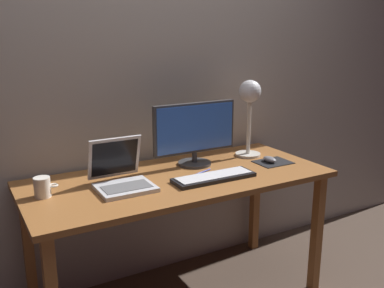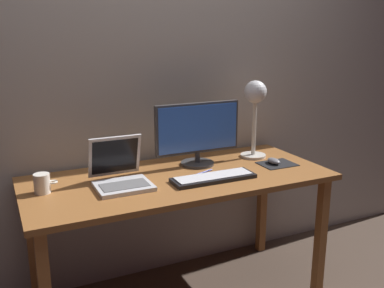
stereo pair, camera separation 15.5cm
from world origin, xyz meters
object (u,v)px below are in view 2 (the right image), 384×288
Objects in this scene: keyboard_main at (214,178)px; coffee_mug at (42,183)px; mouse at (274,161)px; laptop at (119,171)px; desk_lamp at (255,102)px; monitor at (198,132)px; pen at (203,172)px.

coffee_mug is (-0.82, 0.18, 0.04)m from keyboard_main.
keyboard_main is 0.45m from mouse.
laptop is 0.63× the size of desk_lamp.
monitor is 0.87m from coffee_mug.
monitor is at bearing 74.86° from pen.
pen is at bearing 90.30° from keyboard_main.
coffee_mug is (-0.36, 0.03, -0.02)m from laptop.
monitor is 0.33m from keyboard_main.
keyboard_main is (-0.04, -0.27, -0.18)m from monitor.
coffee_mug is at bearing -175.82° from desk_lamp.
desk_lamp is 0.55m from pen.
laptop is 0.46m from pen.
keyboard_main is at bearing -146.93° from desk_lamp.
pen is at bearing -3.47° from laptop.
laptop reaches higher than mouse.
laptop is at bearing 176.29° from mouse.
pen is at bearing 176.04° from mouse.
monitor is at bearing 81.57° from keyboard_main.
pen is (-0.04, -0.15, -0.19)m from monitor.
desk_lamp reaches higher than keyboard_main.
desk_lamp is at bearing 19.92° from pen.
mouse is at bearing -3.71° from laptop.
monitor is at bearing -179.92° from desk_lamp.
mouse is (0.44, 0.09, 0.01)m from keyboard_main.
laptop is 2.08× the size of pen.
keyboard_main is 0.59m from desk_lamp.
laptop is 3.04× the size of mouse.
keyboard_main is at bearing -89.70° from pen.
keyboard_main is at bearing -12.52° from coffee_mug.
monitor is 0.47m from mouse.
mouse is 0.69× the size of pen.
mouse is 0.44m from pen.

